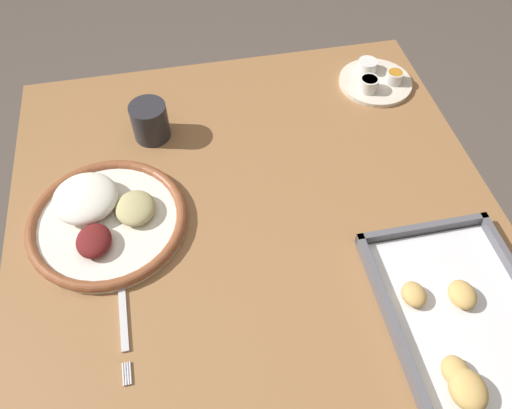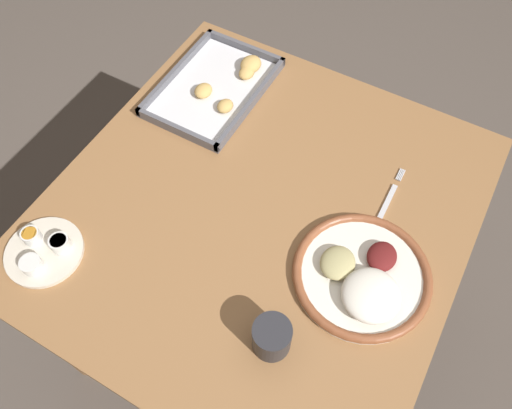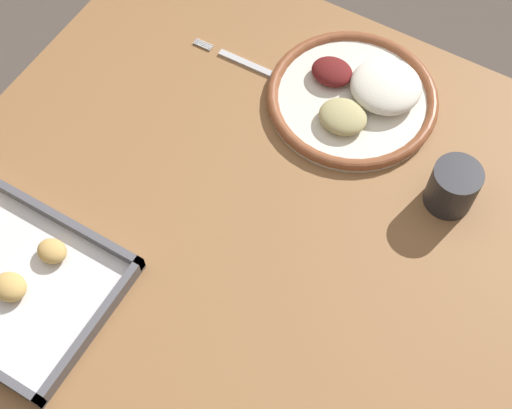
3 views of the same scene
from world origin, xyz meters
name	(u,v)px [view 1 (image 1 of 3)]	position (x,y,z in m)	size (l,w,h in m)	color
ground_plane	(257,361)	(0.00, 0.00, 0.00)	(8.00, 8.00, 0.00)	#564C44
dining_table	(257,253)	(0.00, 0.00, 0.62)	(0.97, 0.92, 0.74)	olive
dinner_plate	(105,217)	(-0.05, -0.28, 0.75)	(0.29, 0.29, 0.05)	white
fork	(123,313)	(0.14, -0.25, 0.74)	(0.22, 0.02, 0.00)	silver
saucer_plate	(375,80)	(-0.33, 0.35, 0.75)	(0.17, 0.17, 0.04)	beige
baking_tray	(461,324)	(0.27, 0.28, 0.75)	(0.35, 0.25, 0.04)	#595960
drinking_cup	(150,121)	(-0.26, -0.17, 0.78)	(0.08, 0.08, 0.08)	#28282D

